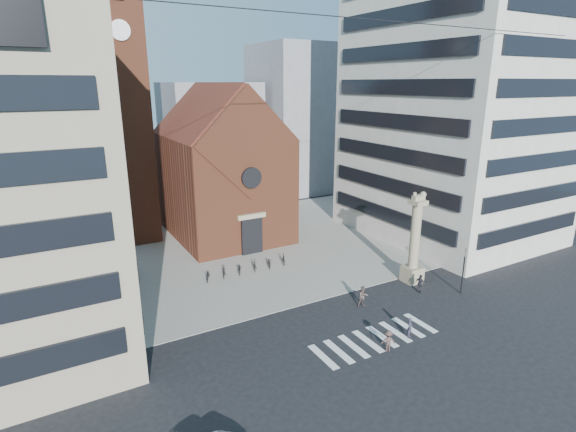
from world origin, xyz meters
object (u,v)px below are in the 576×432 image
object	(u,v)px
pedestrian_1	(363,296)
pedestrian_2	(420,284)
scooter_0	(208,276)
traffic_light	(463,269)
lion_column	(414,247)
pedestrian_0	(410,328)

from	to	relation	value
pedestrian_1	pedestrian_2	xyz separation A→B (m)	(6.06, -0.45, -0.06)
scooter_0	pedestrian_1	bearing A→B (deg)	-25.67
traffic_light	pedestrian_1	world-z (taller)	traffic_light
pedestrian_2	lion_column	bearing A→B (deg)	-37.99
pedestrian_2	pedestrian_0	bearing A→B (deg)	118.30
pedestrian_1	pedestrian_2	distance (m)	6.07
lion_column	scooter_0	size ratio (longest dim) A/B	4.82
pedestrian_0	scooter_0	bearing A→B (deg)	85.30
pedestrian_1	pedestrian_0	bearing A→B (deg)	-81.86
pedestrian_0	pedestrian_1	world-z (taller)	pedestrian_1
scooter_0	pedestrian_2	bearing A→B (deg)	-12.82
lion_column	scooter_0	xyz separation A→B (m)	(-16.62, 9.60, -2.93)
lion_column	traffic_light	xyz separation A→B (m)	(1.99, -4.00, -1.17)
pedestrian_2	scooter_0	size ratio (longest dim) A/B	0.94
lion_column	pedestrian_1	size ratio (longest dim) A/B	4.78
pedestrian_0	pedestrian_2	xyz separation A→B (m)	(6.10, 5.00, 0.06)
lion_column	pedestrian_2	world-z (taller)	lion_column
scooter_0	lion_column	bearing A→B (deg)	-5.95
traffic_light	pedestrian_0	world-z (taller)	traffic_light
pedestrian_1	lion_column	bearing A→B (deg)	21.49
lion_column	pedestrian_1	world-z (taller)	lion_column
traffic_light	scooter_0	bearing A→B (deg)	143.84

